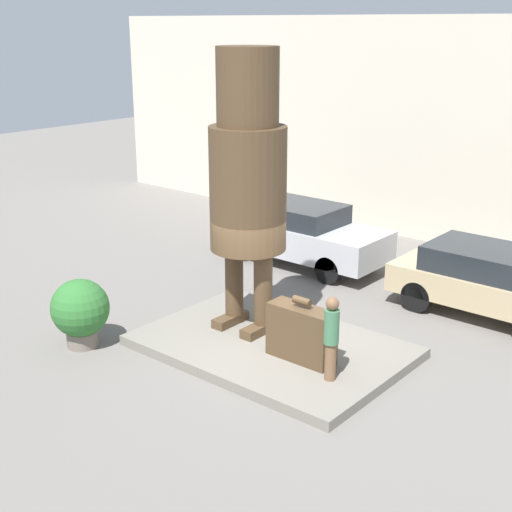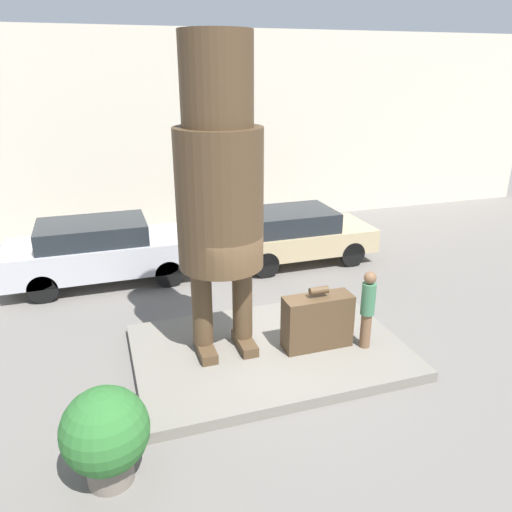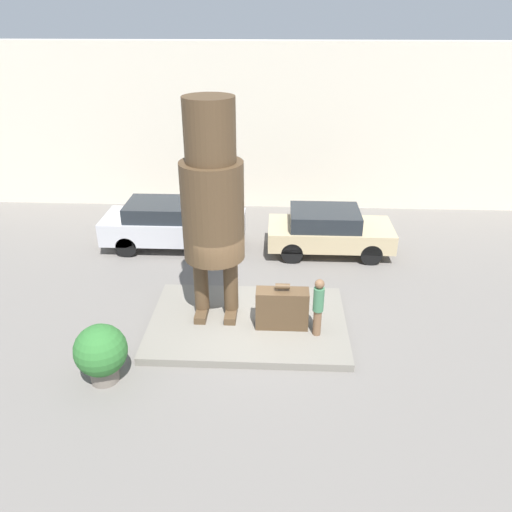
# 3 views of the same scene
# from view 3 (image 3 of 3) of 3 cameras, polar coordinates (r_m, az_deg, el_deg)

# --- Properties ---
(ground_plane) EXTENTS (60.00, 60.00, 0.00)m
(ground_plane) POSITION_cam_3_polar(r_m,az_deg,el_deg) (13.26, -0.92, -8.01)
(ground_plane) COLOR slate
(pedestal) EXTENTS (5.10, 3.48, 0.20)m
(pedestal) POSITION_cam_3_polar(r_m,az_deg,el_deg) (13.20, -0.92, -7.66)
(pedestal) COLOR slate
(pedestal) RESTS_ON ground_plane
(building_backdrop) EXTENTS (28.00, 0.60, 6.41)m
(building_backdrop) POSITION_cam_3_polar(r_m,az_deg,el_deg) (20.39, 0.59, 14.43)
(building_backdrop) COLOR beige
(building_backdrop) RESTS_ON ground_plane
(statue_figure) EXTENTS (1.52, 1.52, 5.60)m
(statue_figure) POSITION_cam_3_polar(r_m,az_deg,el_deg) (11.97, -5.01, 6.70)
(statue_figure) COLOR #4C3823
(statue_figure) RESTS_ON pedestal
(giant_suitcase) EXTENTS (1.32, 0.48, 1.24)m
(giant_suitcase) POSITION_cam_3_polar(r_m,az_deg,el_deg) (12.64, 3.00, -5.99)
(giant_suitcase) COLOR #4C3823
(giant_suitcase) RESTS_ON pedestal
(tourist) EXTENTS (0.26, 0.26, 1.56)m
(tourist) POSITION_cam_3_polar(r_m,az_deg,el_deg) (12.25, 7.13, -5.57)
(tourist) COLOR brown
(tourist) RESTS_ON pedestal
(parked_car_silver) EXTENTS (4.79, 1.85, 1.64)m
(parked_car_silver) POSITION_cam_3_polar(r_m,az_deg,el_deg) (17.34, -9.50, 3.70)
(parked_car_silver) COLOR #B7B7BC
(parked_car_silver) RESTS_ON ground_plane
(parked_car_tan) EXTENTS (4.13, 1.89, 1.53)m
(parked_car_tan) POSITION_cam_3_polar(r_m,az_deg,el_deg) (16.91, 8.28, 2.97)
(parked_car_tan) COLOR tan
(parked_car_tan) RESTS_ON ground_plane
(planter_pot) EXTENTS (1.17, 1.17, 1.41)m
(planter_pot) POSITION_cam_3_polar(r_m,az_deg,el_deg) (11.62, -17.30, -10.44)
(planter_pot) COLOR #70665B
(planter_pot) RESTS_ON ground_plane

